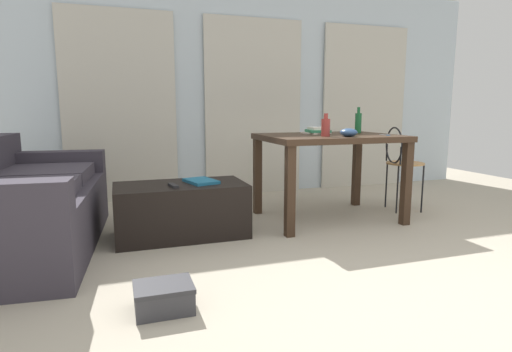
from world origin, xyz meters
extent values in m
plane|color=#B2A893|center=(0.00, 1.20, 0.00)|extent=(7.66, 7.66, 0.00)
cube|color=silver|center=(0.00, 3.19, 1.22)|extent=(5.86, 0.10, 2.43)
cube|color=beige|center=(-1.50, 3.11, 1.01)|extent=(1.17, 0.03, 2.03)
cube|color=beige|center=(0.00, 3.11, 1.01)|extent=(1.17, 0.03, 2.03)
cube|color=beige|center=(1.50, 3.11, 1.01)|extent=(1.17, 0.03, 2.03)
cube|color=#38333D|center=(-2.18, 1.64, 0.22)|extent=(1.04, 1.87, 0.44)
cube|color=#38333D|center=(-2.12, 2.44, 0.54)|extent=(0.91, 0.27, 0.19)
cube|color=#3E3944|center=(-2.10, 1.99, 0.49)|extent=(0.71, 0.72, 0.10)
cube|color=#3E3944|center=(-2.16, 1.29, 0.49)|extent=(0.71, 0.72, 0.10)
cube|color=black|center=(-1.09, 1.65, 0.21)|extent=(1.01, 0.54, 0.42)
cube|color=#382619|center=(0.26, 1.74, 0.75)|extent=(1.19, 0.89, 0.05)
cube|color=#382619|center=(-0.28, 1.35, 0.36)|extent=(0.07, 0.07, 0.72)
cube|color=#382619|center=(0.81, 1.35, 0.36)|extent=(0.07, 0.07, 0.72)
cube|color=#382619|center=(-0.28, 2.14, 0.36)|extent=(0.07, 0.07, 0.72)
cube|color=#382619|center=(0.81, 2.14, 0.36)|extent=(0.07, 0.07, 0.72)
cylinder|color=#B7844C|center=(1.14, 1.80, 0.47)|extent=(0.36, 0.36, 0.02)
cylinder|color=black|center=(1.24, 1.65, 0.23)|extent=(0.02, 0.02, 0.46)
cylinder|color=black|center=(1.30, 1.90, 0.23)|extent=(0.02, 0.02, 0.46)
cylinder|color=black|center=(0.99, 1.70, 0.23)|extent=(0.02, 0.02, 0.46)
cylinder|color=black|center=(1.05, 1.95, 0.23)|extent=(0.02, 0.02, 0.46)
torus|color=black|center=(1.02, 1.83, 0.65)|extent=(0.09, 0.36, 0.36)
cylinder|color=black|center=(0.99, 1.68, 0.56)|extent=(0.02, 0.02, 0.17)
cylinder|color=black|center=(1.05, 1.98, 0.56)|extent=(0.02, 0.02, 0.17)
cylinder|color=#99332D|center=(0.12, 1.56, 0.85)|extent=(0.07, 0.07, 0.15)
cylinder|color=#99332D|center=(0.12, 1.56, 0.94)|extent=(0.03, 0.03, 0.05)
cylinder|color=#195B2D|center=(0.64, 1.89, 0.87)|extent=(0.06, 0.06, 0.19)
cylinder|color=#195B2D|center=(0.64, 1.89, 0.99)|extent=(0.03, 0.03, 0.06)
ellipsoid|color=#2D4C7A|center=(0.29, 1.46, 0.81)|extent=(0.15, 0.15, 0.07)
cube|color=silver|center=(0.22, 1.92, 0.78)|extent=(0.22, 0.25, 0.01)
cube|color=#2D7F56|center=(0.23, 1.91, 0.80)|extent=(0.24, 0.28, 0.02)
cube|color=silver|center=(0.24, 1.91, 0.82)|extent=(0.18, 0.22, 0.02)
cube|color=#9EA0A5|center=(0.68, 1.54, 0.78)|extent=(0.04, 0.07, 0.00)
torus|color=#3372B2|center=(0.70, 1.49, 0.78)|extent=(0.03, 0.03, 0.00)
cube|color=#9EA0A5|center=(0.70, 1.54, 0.78)|extent=(0.01, 0.07, 0.00)
torus|color=#3372B2|center=(0.69, 1.49, 0.78)|extent=(0.03, 0.03, 0.00)
cube|color=#232326|center=(-1.16, 1.54, 0.43)|extent=(0.06, 0.16, 0.02)
cube|color=#1E668C|center=(-0.93, 1.65, 0.43)|extent=(0.27, 0.33, 0.02)
cube|color=#38383D|center=(-1.37, 0.42, 0.06)|extent=(0.28, 0.22, 0.11)
cube|color=#313135|center=(-1.37, 0.42, 0.13)|extent=(0.29, 0.23, 0.02)
camera|label=1|loc=(-1.55, -1.59, 1.01)|focal=29.19mm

